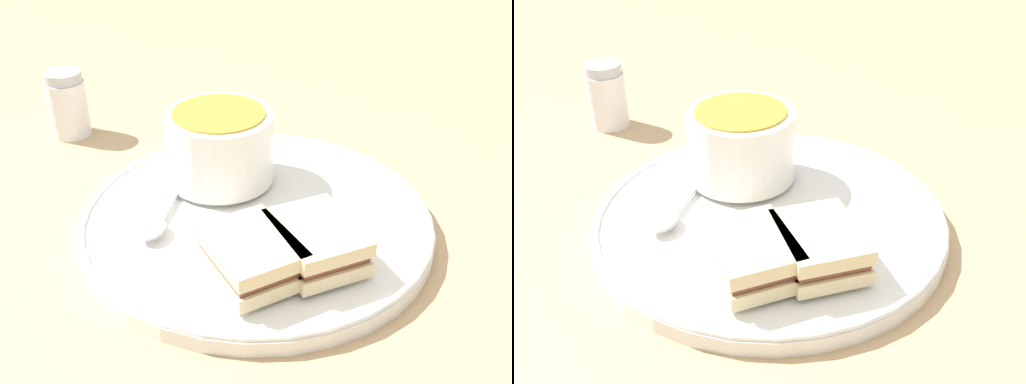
% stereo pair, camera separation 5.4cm
% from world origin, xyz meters
% --- Properties ---
extents(ground_plane, '(2.40, 2.40, 0.00)m').
position_xyz_m(ground_plane, '(0.00, 0.00, 0.00)').
color(ground_plane, tan).
extents(plate, '(0.32, 0.32, 0.02)m').
position_xyz_m(plate, '(0.00, 0.00, 0.01)').
color(plate, white).
rests_on(plate, ground_plane).
extents(soup_bowl, '(0.11, 0.11, 0.07)m').
position_xyz_m(soup_bowl, '(0.03, 0.06, 0.05)').
color(soup_bowl, white).
rests_on(soup_bowl, plate).
extents(spoon, '(0.11, 0.06, 0.01)m').
position_xyz_m(spoon, '(-0.07, 0.06, 0.02)').
color(spoon, silver).
rests_on(spoon, plate).
extents(sandwich_half_near, '(0.09, 0.10, 0.03)m').
position_xyz_m(sandwich_half_near, '(-0.07, -0.05, 0.03)').
color(sandwich_half_near, beige).
rests_on(sandwich_half_near, plate).
extents(sandwich_half_far, '(0.09, 0.10, 0.03)m').
position_xyz_m(sandwich_half_far, '(-0.03, -0.08, 0.03)').
color(sandwich_half_far, beige).
rests_on(sandwich_half_far, plate).
extents(salt_shaker, '(0.05, 0.05, 0.08)m').
position_xyz_m(salt_shaker, '(0.02, 0.29, 0.04)').
color(salt_shaker, silver).
rests_on(salt_shaker, ground_plane).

